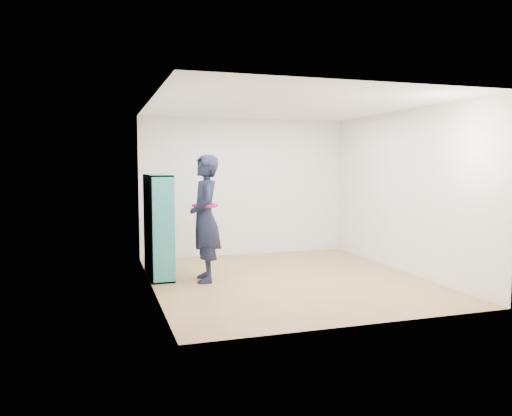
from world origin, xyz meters
name	(u,v)px	position (x,y,z in m)	size (l,w,h in m)	color
floor	(288,279)	(0.00, 0.00, 0.00)	(4.50, 4.50, 0.00)	#9C7246
ceiling	(289,105)	(0.00, 0.00, 2.60)	(4.50, 4.50, 0.00)	white
wall_left	(152,196)	(-2.00, 0.00, 1.30)	(0.02, 4.50, 2.60)	white
wall_right	(404,191)	(2.00, 0.00, 1.30)	(0.02, 4.50, 2.60)	white
wall_back	(245,187)	(0.00, 2.25, 1.30)	(4.00, 0.02, 2.60)	white
wall_front	(365,205)	(0.00, -2.25, 1.30)	(4.00, 0.02, 2.60)	white
bookshelf	(157,227)	(-1.84, 0.86, 0.77)	(0.35, 1.18, 1.58)	teal
person	(205,218)	(-1.20, 0.29, 0.94)	(0.51, 0.72, 1.88)	black
smartphone	(195,210)	(-1.34, 0.39, 1.06)	(0.02, 0.10, 0.13)	silver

